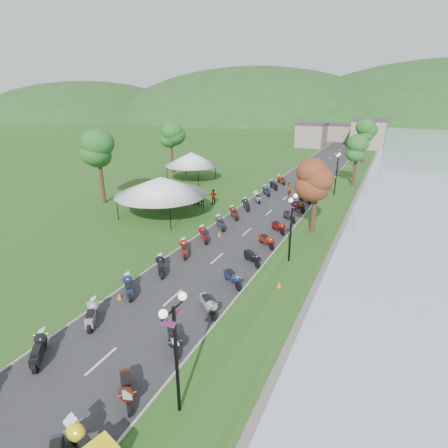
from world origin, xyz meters
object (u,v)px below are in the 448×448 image
at_px(streetlamp_near, 177,360).
at_px(pedestrian_a, 200,206).
at_px(vendor_tent_main, 162,196).
at_px(pedestrian_b, 186,205).
at_px(yellow_trike, 85,448).
at_px(pedestrian_c, 157,203).

xyz_separation_m(streetlamp_near, pedestrian_a, (-12.33, 23.54, -2.50)).
bearing_deg(streetlamp_near, vendor_tent_main, 126.75).
bearing_deg(pedestrian_b, streetlamp_near, 135.48).
bearing_deg(yellow_trike, pedestrian_b, -49.79).
bearing_deg(vendor_tent_main, streetlamp_near, -53.25).
bearing_deg(yellow_trike, vendor_tent_main, -45.37).
bearing_deg(pedestrian_a, pedestrian_c, 134.52).
bearing_deg(pedestrian_b, pedestrian_c, 29.02).
xyz_separation_m(pedestrian_b, pedestrian_c, (-3.34, -0.88, 0.00)).
height_order(vendor_tent_main, pedestrian_c, vendor_tent_main).
xyz_separation_m(pedestrian_a, pedestrian_c, (-4.99, -1.31, 0.00)).
relative_size(yellow_trike, streetlamp_near, 0.51).
bearing_deg(streetlamp_near, pedestrian_b, 121.19).
bearing_deg(pedestrian_b, pedestrian_a, -151.09).
height_order(pedestrian_a, pedestrian_b, pedestrian_a).
height_order(vendor_tent_main, pedestrian_b, vendor_tent_main).
xyz_separation_m(yellow_trike, pedestrian_b, (-12.23, 26.18, -0.58)).
xyz_separation_m(yellow_trike, pedestrian_c, (-15.57, 25.30, -0.58)).
relative_size(pedestrian_b, pedestrian_c, 0.95).
xyz_separation_m(yellow_trike, pedestrian_a, (-10.58, 26.61, -0.58)).
bearing_deg(vendor_tent_main, pedestrian_b, 84.86).
distance_m(streetlamp_near, pedestrian_b, 27.12).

